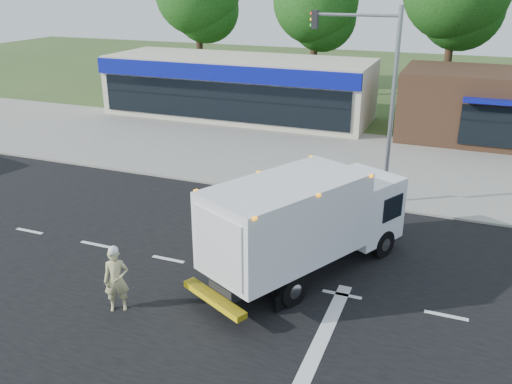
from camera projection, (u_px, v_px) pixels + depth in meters
ground at (250, 276)px, 17.36m from camera, size 120.00×120.00×0.00m
road_asphalt at (250, 276)px, 17.36m from camera, size 60.00×14.00×0.02m
sidewalk at (318, 189)px, 24.43m from camera, size 60.00×2.40×0.12m
parking_apron at (347, 154)px, 29.47m from camera, size 60.00×9.00×0.02m
lane_markings at (275, 307)px, 15.72m from camera, size 55.20×7.00×0.01m
ems_box_truck at (305, 219)px, 16.82m from camera, size 5.52×7.83×3.37m
emergency_worker at (116, 279)px, 15.27m from camera, size 0.84×0.77×2.04m
retail_strip_mall at (238, 87)px, 36.94m from camera, size 18.00×6.20×4.00m
brown_storefront at (490, 106)px, 31.52m from camera, size 10.00×6.70×4.00m
traffic_signal_pole at (377, 87)px, 21.32m from camera, size 3.51×0.25×8.00m
background_trees at (385, 1)px, 39.30m from camera, size 36.77×7.39×12.10m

